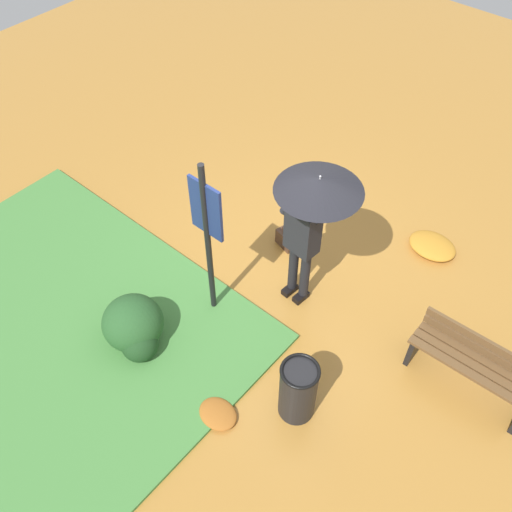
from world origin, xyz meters
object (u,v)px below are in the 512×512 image
at_px(trash_bin, 298,390).
at_px(person_with_umbrella, 311,209).
at_px(handbag, 286,239).
at_px(park_bench, 474,366).
at_px(info_sign_post, 207,227).

bearing_deg(trash_bin, person_with_umbrella, 124.65).
height_order(handbag, park_bench, park_bench).
height_order(park_bench, trash_bin, trash_bin).
distance_m(handbag, park_bench, 2.91).
bearing_deg(info_sign_post, person_with_umbrella, 48.95).
xyz_separation_m(park_bench, trash_bin, (-1.27, -1.48, 0.02)).
bearing_deg(park_bench, person_with_umbrella, -175.14).
bearing_deg(park_bench, info_sign_post, -160.29).
distance_m(person_with_umbrella, park_bench, 2.46).
distance_m(park_bench, trash_bin, 1.95).
bearing_deg(person_with_umbrella, trash_bin, -55.35).
height_order(person_with_umbrella, park_bench, person_with_umbrella).
xyz_separation_m(person_with_umbrella, park_bench, (2.16, 0.18, -1.15)).
distance_m(person_with_umbrella, handbag, 1.69).
distance_m(handbag, trash_bin, 2.46).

